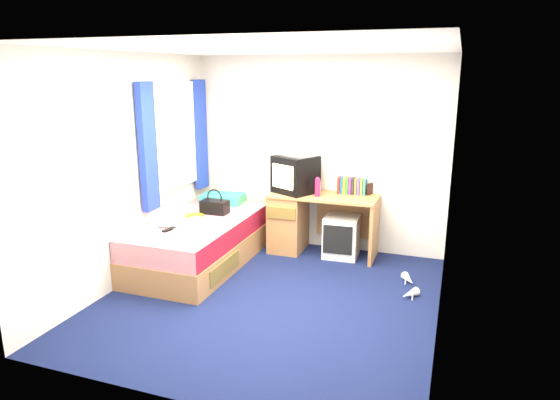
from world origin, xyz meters
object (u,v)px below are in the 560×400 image
(pillow, at_px, (223,199))
(pink_water_bottle, at_px, (317,188))
(bed, at_px, (201,242))
(magazine, at_px, (195,217))
(picture_frame, at_px, (370,189))
(handbag, at_px, (215,206))
(vcr, at_px, (296,153))
(remote_control, at_px, (169,230))
(crt_tv, at_px, (295,174))
(white_heels, at_px, (409,286))
(colour_swatch_fan, at_px, (177,229))
(desk, at_px, (302,220))
(aerosol_can, at_px, (319,188))
(water_bottle, at_px, (168,225))
(storage_cube, at_px, (342,236))
(towel, at_px, (197,225))

(pillow, height_order, pink_water_bottle, pink_water_bottle)
(bed, relative_size, magazine, 7.14)
(picture_frame, bearing_deg, handbag, -141.26)
(picture_frame, bearing_deg, bed, -134.25)
(vcr, height_order, remote_control, vcr)
(crt_tv, height_order, white_heels, crt_tv)
(pink_water_bottle, height_order, colour_swatch_fan, pink_water_bottle)
(magazine, height_order, colour_swatch_fan, magazine)
(desk, xyz_separation_m, aerosol_can, (0.21, -0.01, 0.43))
(vcr, bearing_deg, water_bottle, -103.60)
(desk, xyz_separation_m, picture_frame, (0.80, 0.20, 0.41))
(desk, bearing_deg, crt_tv, -179.87)
(aerosol_can, bearing_deg, colour_swatch_fan, -134.93)
(bed, distance_m, white_heels, 2.40)
(desk, bearing_deg, vcr, 177.54)
(handbag, bearing_deg, desk, 30.23)
(pillow, distance_m, magazine, 0.71)
(bed, xyz_separation_m, aerosol_can, (1.20, 0.81, 0.57))
(water_bottle, xyz_separation_m, white_heels, (2.56, 0.45, -0.54))
(crt_tv, xyz_separation_m, handbag, (-0.85, -0.53, -0.35))
(storage_cube, height_order, magazine, magazine)
(picture_frame, xyz_separation_m, handbag, (-1.74, -0.72, -0.19))
(towel, bearing_deg, crt_tv, 56.30)
(storage_cube, relative_size, colour_swatch_fan, 2.31)
(colour_swatch_fan, bearing_deg, crt_tv, 53.22)
(bed, xyz_separation_m, desk, (0.98, 0.82, 0.14))
(vcr, relative_size, white_heels, 0.69)
(bed, distance_m, pink_water_bottle, 1.52)
(desk, bearing_deg, picture_frame, 14.00)
(storage_cube, distance_m, aerosol_can, 0.65)
(towel, relative_size, colour_swatch_fan, 1.27)
(pillow, bearing_deg, colour_swatch_fan, -88.10)
(desk, xyz_separation_m, vcr, (-0.09, 0.00, 0.84))
(crt_tv, bearing_deg, colour_swatch_fan, -99.41)
(desk, distance_m, pink_water_bottle, 0.51)
(crt_tv, distance_m, picture_frame, 0.92)
(water_bottle, height_order, remote_control, water_bottle)
(water_bottle, distance_m, white_heels, 2.66)
(aerosol_can, bearing_deg, towel, -133.29)
(pink_water_bottle, distance_m, handbag, 1.25)
(pillow, distance_m, water_bottle, 1.17)
(magazine, bearing_deg, colour_swatch_fan, -83.03)
(white_heels, bearing_deg, pink_water_bottle, 150.92)
(pillow, distance_m, pink_water_bottle, 1.31)
(pink_water_bottle, bearing_deg, colour_swatch_fan, -137.34)
(crt_tv, relative_size, water_bottle, 3.00)
(magazine, bearing_deg, crt_tv, 37.21)
(desk, relative_size, aerosol_can, 7.77)
(vcr, relative_size, aerosol_can, 2.47)
(storage_cube, bearing_deg, desk, 174.83)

